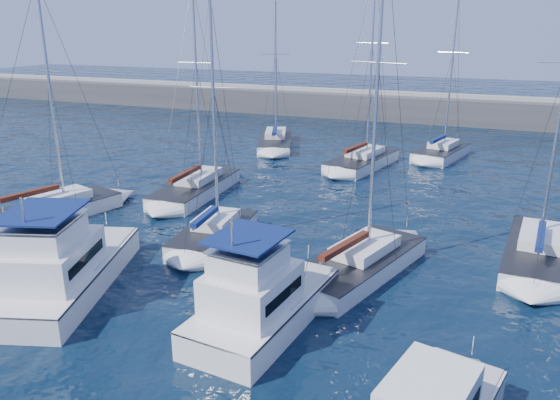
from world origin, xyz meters
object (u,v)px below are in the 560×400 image
(motor_yacht_stbd_inner, at_px, (259,302))
(sailboat_back_b, at_px, (362,161))
(sailboat_mid_b, at_px, (196,188))
(sailboat_back_c, at_px, (441,152))
(sailboat_mid_c, at_px, (214,234))
(sailboat_mid_a, at_px, (54,210))
(motor_yacht_port_inner, at_px, (60,270))
(sailboat_mid_e, at_px, (538,252))
(sailboat_back_a, at_px, (275,141))
(sailboat_mid_d, at_px, (359,263))

(motor_yacht_stbd_inner, distance_m, sailboat_back_b, 26.90)
(sailboat_mid_b, relative_size, sailboat_back_c, 0.99)
(sailboat_mid_c, bearing_deg, sailboat_mid_a, 174.68)
(sailboat_back_b, bearing_deg, sailboat_mid_b, -114.66)
(sailboat_mid_a, height_order, sailboat_back_b, sailboat_back_b)
(motor_yacht_port_inner, distance_m, sailboat_mid_a, 10.97)
(motor_yacht_stbd_inner, relative_size, sailboat_mid_e, 0.50)
(motor_yacht_port_inner, xyz_separation_m, sailboat_back_b, (7.65, 27.32, -0.60))
(motor_yacht_port_inner, bearing_deg, sailboat_mid_a, 117.26)
(sailboat_back_a, height_order, sailboat_back_b, sailboat_back_b)
(motor_yacht_stbd_inner, bearing_deg, sailboat_back_c, 89.76)
(sailboat_mid_e, height_order, sailboat_back_a, sailboat_mid_e)
(motor_yacht_port_inner, bearing_deg, sailboat_back_c, 50.46)
(motor_yacht_stbd_inner, relative_size, sailboat_mid_d, 0.50)
(sailboat_mid_a, xyz_separation_m, sailboat_mid_c, (11.41, -0.04, 0.01))
(sailboat_mid_e, bearing_deg, sailboat_mid_d, -144.81)
(sailboat_mid_b, xyz_separation_m, sailboat_mid_e, (22.16, -3.65, 0.02))
(sailboat_mid_c, height_order, sailboat_mid_e, sailboat_mid_e)
(motor_yacht_port_inner, bearing_deg, sailboat_back_b, 57.16)
(sailboat_mid_b, bearing_deg, motor_yacht_port_inner, -86.11)
(motor_yacht_port_inner, relative_size, sailboat_mid_d, 0.64)
(motor_yacht_port_inner, height_order, sailboat_mid_b, sailboat_mid_b)
(sailboat_mid_a, distance_m, sailboat_back_a, 24.89)
(motor_yacht_port_inner, xyz_separation_m, sailboat_mid_a, (-7.67, 7.81, -0.62))
(motor_yacht_stbd_inner, relative_size, sailboat_mid_a, 0.56)
(motor_yacht_port_inner, height_order, sailboat_mid_d, sailboat_mid_d)
(sailboat_mid_e, distance_m, sailboat_back_a, 30.63)
(sailboat_mid_c, bearing_deg, sailboat_mid_b, 120.68)
(sailboat_mid_a, bearing_deg, sailboat_mid_d, 14.76)
(sailboat_mid_e, height_order, sailboat_back_b, sailboat_back_b)
(sailboat_mid_c, relative_size, sailboat_mid_d, 0.84)
(sailboat_mid_a, xyz_separation_m, sailboat_back_b, (15.31, 19.51, 0.02))
(motor_yacht_port_inner, height_order, sailboat_mid_e, sailboat_mid_e)
(sailboat_mid_c, height_order, sailboat_back_b, sailboat_back_b)
(sailboat_mid_d, relative_size, sailboat_back_c, 1.09)
(motor_yacht_stbd_inner, bearing_deg, sailboat_mid_a, 163.77)
(motor_yacht_port_inner, relative_size, sailboat_back_b, 0.63)
(sailboat_back_c, bearing_deg, sailboat_mid_d, -78.81)
(motor_yacht_stbd_inner, distance_m, sailboat_back_c, 32.85)
(sailboat_mid_b, relative_size, sailboat_back_a, 1.04)
(motor_yacht_port_inner, distance_m, sailboat_mid_c, 8.65)
(motor_yacht_stbd_inner, distance_m, sailboat_mid_c, 9.39)
(motor_yacht_port_inner, distance_m, sailboat_mid_e, 23.58)
(sailboat_mid_c, height_order, sailboat_back_a, sailboat_back_a)
(motor_yacht_stbd_inner, distance_m, sailboat_back_a, 33.77)
(motor_yacht_port_inner, height_order, sailboat_mid_c, sailboat_mid_c)
(motor_yacht_stbd_inner, height_order, sailboat_mid_d, sailboat_mid_d)
(sailboat_back_a, xyz_separation_m, sailboat_back_b, (9.88, -4.78, 0.03))
(sailboat_back_a, relative_size, sailboat_back_b, 0.86)
(sailboat_mid_a, bearing_deg, sailboat_back_a, 94.75)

